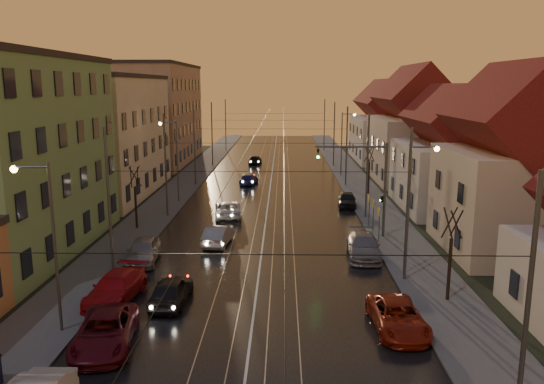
# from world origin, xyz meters

# --- Properties ---
(ground) EXTENTS (160.00, 160.00, 0.00)m
(ground) POSITION_xyz_m (0.00, 0.00, 0.00)
(ground) COLOR black
(ground) RESTS_ON ground
(road) EXTENTS (16.00, 120.00, 0.04)m
(road) POSITION_xyz_m (0.00, 40.00, 0.02)
(road) COLOR black
(road) RESTS_ON ground
(sidewalk_left) EXTENTS (4.00, 120.00, 0.15)m
(sidewalk_left) POSITION_xyz_m (-10.00, 40.00, 0.07)
(sidewalk_left) COLOR #4C4C4C
(sidewalk_left) RESTS_ON ground
(sidewalk_right) EXTENTS (4.00, 120.00, 0.15)m
(sidewalk_right) POSITION_xyz_m (10.00, 40.00, 0.07)
(sidewalk_right) COLOR #4C4C4C
(sidewalk_right) RESTS_ON ground
(tram_rail_0) EXTENTS (0.06, 120.00, 0.03)m
(tram_rail_0) POSITION_xyz_m (-2.20, 40.00, 0.06)
(tram_rail_0) COLOR gray
(tram_rail_0) RESTS_ON road
(tram_rail_1) EXTENTS (0.06, 120.00, 0.03)m
(tram_rail_1) POSITION_xyz_m (-0.77, 40.00, 0.06)
(tram_rail_1) COLOR gray
(tram_rail_1) RESTS_ON road
(tram_rail_2) EXTENTS (0.06, 120.00, 0.03)m
(tram_rail_2) POSITION_xyz_m (0.77, 40.00, 0.06)
(tram_rail_2) COLOR gray
(tram_rail_2) RESTS_ON road
(tram_rail_3) EXTENTS (0.06, 120.00, 0.03)m
(tram_rail_3) POSITION_xyz_m (2.20, 40.00, 0.06)
(tram_rail_3) COLOR gray
(tram_rail_3) RESTS_ON road
(apartment_left_2) EXTENTS (10.00, 20.00, 12.00)m
(apartment_left_2) POSITION_xyz_m (-17.50, 34.00, 6.00)
(apartment_left_2) COLOR beige
(apartment_left_2) RESTS_ON ground
(apartment_left_3) EXTENTS (10.00, 24.00, 14.00)m
(apartment_left_3) POSITION_xyz_m (-17.50, 58.00, 7.00)
(apartment_left_3) COLOR #8E725C
(apartment_left_3) RESTS_ON ground
(house_right_1) EXTENTS (8.67, 10.20, 10.80)m
(house_right_1) POSITION_xyz_m (17.00, 15.00, 5.45)
(house_right_1) COLOR #C5B097
(house_right_1) RESTS_ON ground
(house_right_2) EXTENTS (9.18, 12.24, 9.20)m
(house_right_2) POSITION_xyz_m (17.00, 28.00, 4.64)
(house_right_2) COLOR beige
(house_right_2) RESTS_ON ground
(house_right_3) EXTENTS (9.18, 14.28, 11.50)m
(house_right_3) POSITION_xyz_m (17.00, 43.00, 5.80)
(house_right_3) COLOR #C5B097
(house_right_3) RESTS_ON ground
(house_right_4) EXTENTS (9.18, 16.32, 10.00)m
(house_right_4) POSITION_xyz_m (17.00, 61.00, 5.05)
(house_right_4) COLOR beige
(house_right_4) RESTS_ON ground
(catenary_pole_r_0) EXTENTS (0.16, 0.16, 9.00)m
(catenary_pole_r_0) POSITION_xyz_m (8.60, -6.00, 4.50)
(catenary_pole_r_0) COLOR #595B60
(catenary_pole_r_0) RESTS_ON ground
(catenary_pole_l_1) EXTENTS (0.16, 0.16, 9.00)m
(catenary_pole_l_1) POSITION_xyz_m (-8.60, 9.00, 4.50)
(catenary_pole_l_1) COLOR #595B60
(catenary_pole_l_1) RESTS_ON ground
(catenary_pole_r_1) EXTENTS (0.16, 0.16, 9.00)m
(catenary_pole_r_1) POSITION_xyz_m (8.60, 9.00, 4.50)
(catenary_pole_r_1) COLOR #595B60
(catenary_pole_r_1) RESTS_ON ground
(catenary_pole_l_2) EXTENTS (0.16, 0.16, 9.00)m
(catenary_pole_l_2) POSITION_xyz_m (-8.60, 24.00, 4.50)
(catenary_pole_l_2) COLOR #595B60
(catenary_pole_l_2) RESTS_ON ground
(catenary_pole_r_2) EXTENTS (0.16, 0.16, 9.00)m
(catenary_pole_r_2) POSITION_xyz_m (8.60, 24.00, 4.50)
(catenary_pole_r_2) COLOR #595B60
(catenary_pole_r_2) RESTS_ON ground
(catenary_pole_l_3) EXTENTS (0.16, 0.16, 9.00)m
(catenary_pole_l_3) POSITION_xyz_m (-8.60, 39.00, 4.50)
(catenary_pole_l_3) COLOR #595B60
(catenary_pole_l_3) RESTS_ON ground
(catenary_pole_r_3) EXTENTS (0.16, 0.16, 9.00)m
(catenary_pole_r_3) POSITION_xyz_m (8.60, 39.00, 4.50)
(catenary_pole_r_3) COLOR #595B60
(catenary_pole_r_3) RESTS_ON ground
(catenary_pole_l_4) EXTENTS (0.16, 0.16, 9.00)m
(catenary_pole_l_4) POSITION_xyz_m (-8.60, 54.00, 4.50)
(catenary_pole_l_4) COLOR #595B60
(catenary_pole_l_4) RESTS_ON ground
(catenary_pole_r_4) EXTENTS (0.16, 0.16, 9.00)m
(catenary_pole_r_4) POSITION_xyz_m (8.60, 54.00, 4.50)
(catenary_pole_r_4) COLOR #595B60
(catenary_pole_r_4) RESTS_ON ground
(catenary_pole_l_5) EXTENTS (0.16, 0.16, 9.00)m
(catenary_pole_l_5) POSITION_xyz_m (-8.60, 72.00, 4.50)
(catenary_pole_l_5) COLOR #595B60
(catenary_pole_l_5) RESTS_ON ground
(catenary_pole_r_5) EXTENTS (0.16, 0.16, 9.00)m
(catenary_pole_r_5) POSITION_xyz_m (8.60, 72.00, 4.50)
(catenary_pole_r_5) COLOR #595B60
(catenary_pole_r_5) RESTS_ON ground
(street_lamp_0) EXTENTS (1.75, 0.32, 8.00)m
(street_lamp_0) POSITION_xyz_m (-9.10, 2.00, 4.89)
(street_lamp_0) COLOR #595B60
(street_lamp_0) RESTS_ON ground
(street_lamp_1) EXTENTS (1.75, 0.32, 8.00)m
(street_lamp_1) POSITION_xyz_m (9.10, 10.00, 4.89)
(street_lamp_1) COLOR #595B60
(street_lamp_1) RESTS_ON ground
(street_lamp_2) EXTENTS (1.75, 0.32, 8.00)m
(street_lamp_2) POSITION_xyz_m (-9.10, 30.00, 4.89)
(street_lamp_2) COLOR #595B60
(street_lamp_2) RESTS_ON ground
(street_lamp_3) EXTENTS (1.75, 0.32, 8.00)m
(street_lamp_3) POSITION_xyz_m (9.10, 46.00, 4.89)
(street_lamp_3) COLOR #595B60
(street_lamp_3) RESTS_ON ground
(traffic_light_mast) EXTENTS (5.30, 0.32, 7.20)m
(traffic_light_mast) POSITION_xyz_m (7.99, 18.00, 4.60)
(traffic_light_mast) COLOR #595B60
(traffic_light_mast) RESTS_ON ground
(bare_tree_0) EXTENTS (1.09, 1.09, 5.11)m
(bare_tree_0) POSITION_xyz_m (-10.20, 20.00, 2.49)
(bare_tree_0) COLOR black
(bare_tree_0) RESTS_ON ground
(bare_tree_1) EXTENTS (1.09, 1.09, 5.11)m
(bare_tree_1) POSITION_xyz_m (10.20, 6.00, 2.49)
(bare_tree_1) COLOR black
(bare_tree_1) RESTS_ON ground
(bare_tree_2) EXTENTS (1.09, 1.09, 5.11)m
(bare_tree_2) POSITION_xyz_m (10.40, 34.00, 2.49)
(bare_tree_2) COLOR black
(bare_tree_2) RESTS_ON ground
(driving_car_0) EXTENTS (1.87, 4.35, 1.46)m
(driving_car_0) POSITION_xyz_m (-4.41, 5.50, 0.73)
(driving_car_0) COLOR black
(driving_car_0) RESTS_ON ground
(driving_car_1) EXTENTS (1.99, 4.50, 1.44)m
(driving_car_1) POSITION_xyz_m (-3.21, 16.08, 0.72)
(driving_car_1) COLOR #A0A1A6
(driving_car_1) RESTS_ON ground
(driving_car_2) EXTENTS (2.75, 5.04, 1.34)m
(driving_car_2) POSITION_xyz_m (-3.36, 24.41, 0.67)
(driving_car_2) COLOR silver
(driving_car_2) RESTS_ON ground
(driving_car_3) EXTENTS (2.19, 4.40, 1.23)m
(driving_car_3) POSITION_xyz_m (-2.53, 39.80, 0.61)
(driving_car_3) COLOR navy
(driving_car_3) RESTS_ON ground
(driving_car_4) EXTENTS (1.96, 4.09, 1.35)m
(driving_car_4) POSITION_xyz_m (-2.62, 55.70, 0.67)
(driving_car_4) COLOR black
(driving_car_4) RESTS_ON ground
(parked_left_1) EXTENTS (3.10, 5.50, 1.45)m
(parked_left_1) POSITION_xyz_m (-6.33, 0.74, 0.72)
(parked_left_1) COLOR #520E18
(parked_left_1) RESTS_ON ground
(parked_left_2) EXTENTS (2.62, 5.28, 1.47)m
(parked_left_2) POSITION_xyz_m (-7.43, 5.80, 0.74)
(parked_left_2) COLOR #AB1118
(parked_left_2) RESTS_ON ground
(parked_left_3) EXTENTS (2.21, 4.72, 1.56)m
(parked_left_3) POSITION_xyz_m (-7.60, 12.08, 0.78)
(parked_left_3) COLOR #98999D
(parked_left_3) RESTS_ON ground
(parked_right_0) EXTENTS (2.46, 4.94, 1.35)m
(parked_right_0) POSITION_xyz_m (6.84, 2.61, 0.67)
(parked_right_0) COLOR maroon
(parked_right_0) RESTS_ON ground
(parked_right_1) EXTENTS (2.47, 5.32, 1.50)m
(parked_right_1) POSITION_xyz_m (6.86, 13.48, 0.75)
(parked_right_1) COLOR gray
(parked_right_1) RESTS_ON ground
(parked_right_2) EXTENTS (1.98, 4.18, 1.38)m
(parked_right_2) POSITION_xyz_m (7.51, 28.44, 0.69)
(parked_right_2) COLOR black
(parked_right_2) RESTS_ON ground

